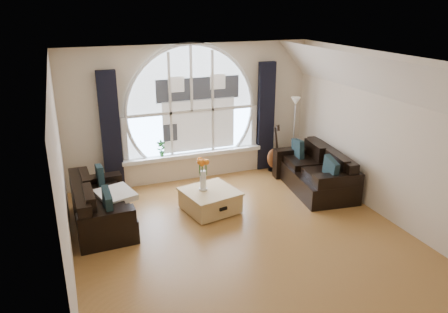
{
  "coord_description": "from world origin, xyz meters",
  "views": [
    {
      "loc": [
        -2.38,
        -5.37,
        3.47
      ],
      "look_at": [
        0.0,
        0.9,
        1.05
      ],
      "focal_mm": 34.82,
      "sensor_mm": 36.0,
      "label": 1
    }
  ],
  "objects_px": {
    "floor_lamp": "(294,135)",
    "coffee_chest": "(210,200)",
    "vase_flowers": "(203,169)",
    "sofa_left": "(102,202)",
    "guitar": "(275,148)",
    "potted_plant": "(161,148)",
    "sofa_right": "(315,170)"
  },
  "relations": [
    {
      "from": "sofa_left",
      "to": "coffee_chest",
      "type": "xyz_separation_m",
      "value": [
        1.8,
        -0.15,
        -0.19
      ]
    },
    {
      "from": "sofa_right",
      "to": "floor_lamp",
      "type": "bearing_deg",
      "value": 90.75
    },
    {
      "from": "sofa_left",
      "to": "potted_plant",
      "type": "relative_size",
      "value": 5.06
    },
    {
      "from": "floor_lamp",
      "to": "potted_plant",
      "type": "distance_m",
      "value": 2.79
    },
    {
      "from": "coffee_chest",
      "to": "vase_flowers",
      "type": "bearing_deg",
      "value": 128.82
    },
    {
      "from": "sofa_right",
      "to": "floor_lamp",
      "type": "relative_size",
      "value": 1.1
    },
    {
      "from": "sofa_left",
      "to": "potted_plant",
      "type": "distance_m",
      "value": 1.95
    },
    {
      "from": "sofa_right",
      "to": "potted_plant",
      "type": "bearing_deg",
      "value": 158.84
    },
    {
      "from": "floor_lamp",
      "to": "coffee_chest",
      "type": "bearing_deg",
      "value": -152.61
    },
    {
      "from": "vase_flowers",
      "to": "coffee_chest",
      "type": "bearing_deg",
      "value": -38.97
    },
    {
      "from": "guitar",
      "to": "sofa_right",
      "type": "bearing_deg",
      "value": -85.08
    },
    {
      "from": "sofa_left",
      "to": "guitar",
      "type": "relative_size",
      "value": 1.58
    },
    {
      "from": "vase_flowers",
      "to": "floor_lamp",
      "type": "distance_m",
      "value": 2.62
    },
    {
      "from": "potted_plant",
      "to": "sofa_left",
      "type": "bearing_deg",
      "value": -133.21
    },
    {
      "from": "sofa_left",
      "to": "sofa_right",
      "type": "height_order",
      "value": "sofa_right"
    },
    {
      "from": "sofa_left",
      "to": "potted_plant",
      "type": "xyz_separation_m",
      "value": [
        1.32,
        1.4,
        0.32
      ]
    },
    {
      "from": "sofa_left",
      "to": "floor_lamp",
      "type": "bearing_deg",
      "value": 12.21
    },
    {
      "from": "vase_flowers",
      "to": "guitar",
      "type": "distance_m",
      "value": 2.31
    },
    {
      "from": "sofa_left",
      "to": "sofa_right",
      "type": "xyz_separation_m",
      "value": [
        3.96,
        -0.01,
        0.0
      ]
    },
    {
      "from": "coffee_chest",
      "to": "guitar",
      "type": "height_order",
      "value": "guitar"
    },
    {
      "from": "sofa_left",
      "to": "coffee_chest",
      "type": "distance_m",
      "value": 1.81
    },
    {
      "from": "sofa_right",
      "to": "coffee_chest",
      "type": "xyz_separation_m",
      "value": [
        -2.17,
        -0.14,
        -0.19
      ]
    },
    {
      "from": "sofa_left",
      "to": "sofa_right",
      "type": "bearing_deg",
      "value": -2.19
    },
    {
      "from": "vase_flowers",
      "to": "potted_plant",
      "type": "xyz_separation_m",
      "value": [
        -0.38,
        1.47,
        -0.06
      ]
    },
    {
      "from": "sofa_left",
      "to": "floor_lamp",
      "type": "relative_size",
      "value": 1.05
    },
    {
      "from": "coffee_chest",
      "to": "potted_plant",
      "type": "relative_size",
      "value": 2.6
    },
    {
      "from": "guitar",
      "to": "potted_plant",
      "type": "relative_size",
      "value": 3.2
    },
    {
      "from": "coffee_chest",
      "to": "vase_flowers",
      "type": "distance_m",
      "value": 0.57
    },
    {
      "from": "floor_lamp",
      "to": "guitar",
      "type": "xyz_separation_m",
      "value": [
        -0.4,
        0.07,
        -0.27
      ]
    },
    {
      "from": "sofa_left",
      "to": "guitar",
      "type": "bearing_deg",
      "value": 14.71
    },
    {
      "from": "sofa_left",
      "to": "vase_flowers",
      "type": "height_order",
      "value": "vase_flowers"
    },
    {
      "from": "vase_flowers",
      "to": "guitar",
      "type": "bearing_deg",
      "value": 30.72
    }
  ]
}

